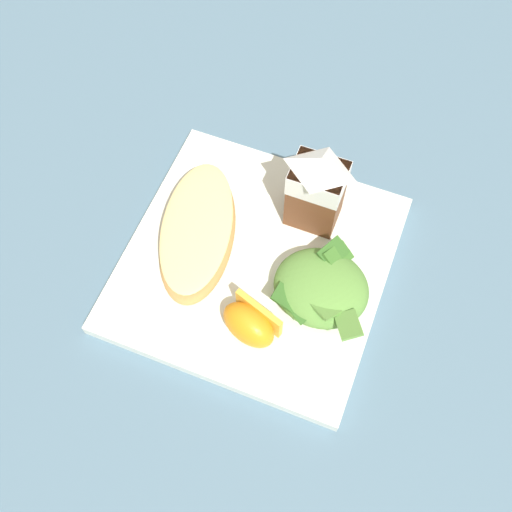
# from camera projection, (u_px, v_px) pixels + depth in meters

# --- Properties ---
(ground) EXTENTS (3.00, 3.00, 0.00)m
(ground) POSITION_uv_depth(u_px,v_px,m) (256.00, 267.00, 0.68)
(ground) COLOR slate
(white_plate) EXTENTS (0.28, 0.28, 0.02)m
(white_plate) POSITION_uv_depth(u_px,v_px,m) (256.00, 263.00, 0.67)
(white_plate) COLOR white
(white_plate) RESTS_ON ground
(cheesy_pizza_bread) EXTENTS (0.12, 0.18, 0.04)m
(cheesy_pizza_bread) POSITION_uv_depth(u_px,v_px,m) (197.00, 234.00, 0.66)
(cheesy_pizza_bread) COLOR tan
(cheesy_pizza_bread) RESTS_ON white_plate
(green_salad_pile) EXTENTS (0.11, 0.11, 0.04)m
(green_salad_pile) POSITION_uv_depth(u_px,v_px,m) (321.00, 288.00, 0.63)
(green_salad_pile) COLOR #5B8E3D
(green_salad_pile) RESTS_ON white_plate
(milk_carton) EXTENTS (0.06, 0.04, 0.11)m
(milk_carton) POSITION_uv_depth(u_px,v_px,m) (317.00, 187.00, 0.64)
(milk_carton) COLOR brown
(milk_carton) RESTS_ON white_plate
(orange_wedge_front) EXTENTS (0.07, 0.05, 0.04)m
(orange_wedge_front) POSITION_uv_depth(u_px,v_px,m) (250.00, 323.00, 0.61)
(orange_wedge_front) COLOR orange
(orange_wedge_front) RESTS_ON white_plate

